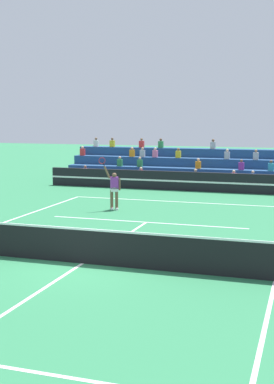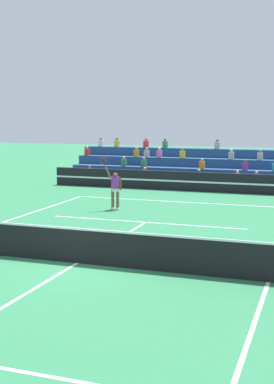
{
  "view_description": "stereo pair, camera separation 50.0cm",
  "coord_description": "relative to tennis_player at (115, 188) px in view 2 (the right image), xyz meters",
  "views": [
    {
      "loc": [
        6.23,
        -14.0,
        4.31
      ],
      "look_at": [
        -0.68,
        7.28,
        1.1
      ],
      "focal_mm": 50.0,
      "sensor_mm": 36.0,
      "label": 1
    },
    {
      "loc": [
        6.7,
        -13.84,
        4.31
      ],
      "look_at": [
        -0.68,
        7.28,
        1.1
      ],
      "focal_mm": 50.0,
      "sensor_mm": 36.0,
      "label": 2
    }
  ],
  "objects": [
    {
      "name": "ground_plane",
      "position": [
        2.29,
        -8.8,
        -0.99
      ],
      "size": [
        120.0,
        120.0,
        0.0
      ],
      "primitive_type": "plane",
      "color": "#2D7A4C"
    },
    {
      "name": "court_lines",
      "position": [
        2.29,
        -8.8,
        -0.98
      ],
      "size": [
        11.1,
        23.9,
        0.01
      ],
      "color": "white",
      "rests_on": "ground"
    },
    {
      "name": "tennis_net",
      "position": [
        2.29,
        -8.8,
        -0.44
      ],
      "size": [
        12.0,
        0.1,
        1.1
      ],
      "color": "black",
      "rests_on": "ground"
    },
    {
      "name": "sponsor_banner_wall",
      "position": [
        2.29,
        7.17,
        -0.44
      ],
      "size": [
        18.0,
        0.26,
        1.1
      ],
      "color": "black",
      "rests_on": "ground"
    },
    {
      "name": "bleacher_stand",
      "position": [
        2.3,
        10.33,
        -0.15
      ],
      "size": [
        17.6,
        3.8,
        2.83
      ],
      "color": "navy",
      "rests_on": "ground"
    },
    {
      "name": "tennis_player",
      "position": [
        0.0,
        0.0,
        0.0
      ],
      "size": [
        0.95,
        0.52,
        2.47
      ],
      "color": "brown",
      "rests_on": "ground"
    },
    {
      "name": "tennis_ball",
      "position": [
        2.91,
        -7.16,
        -0.95
      ],
      "size": [
        0.07,
        0.07,
        0.07
      ],
      "primitive_type": "sphere",
      "color": "#C6DB33",
      "rests_on": "ground"
    }
  ]
}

